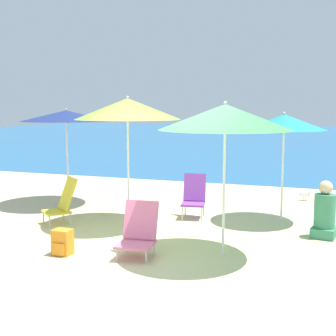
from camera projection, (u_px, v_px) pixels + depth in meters
ground_plane at (145, 254)px, 6.63m from camera, size 60.00×60.00×0.00m
sea_water at (298, 138)px, 31.22m from camera, size 60.00×40.00×0.01m
beach_umbrella_navy at (66, 116)px, 9.89m from camera, size 1.92×1.92×2.04m
beach_umbrella_green at (225, 117)px, 6.34m from camera, size 1.83×1.83×2.16m
beach_umbrella_lime at (128, 109)px, 8.12m from camera, size 1.85×1.85×2.27m
beach_umbrella_teal at (284, 122)px, 8.37m from camera, size 1.50×1.50×1.99m
beach_chair_pink at (138, 232)px, 6.56m from camera, size 0.55×0.65×0.75m
beach_chair_purple at (194, 195)px, 8.85m from camera, size 0.51×0.61×0.81m
beach_chair_yellow at (63, 201)px, 8.36m from camera, size 0.70×0.71×0.82m
person_seated_near at (325, 214)px, 7.47m from camera, size 0.42×0.48×0.92m
backpack_orange at (62, 242)px, 6.60m from camera, size 0.26×0.24×0.36m
seagull at (305, 194)px, 10.42m from camera, size 0.27×0.11×0.23m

